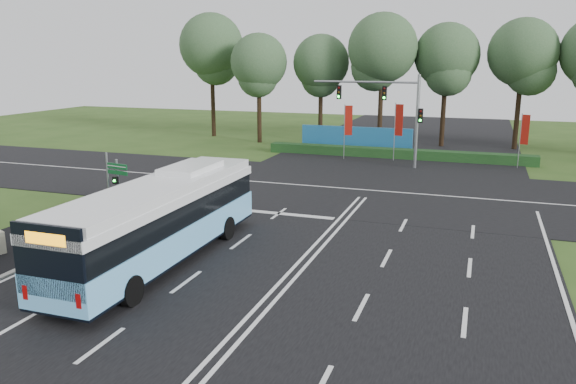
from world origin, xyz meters
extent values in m
plane|color=#2E4D19|center=(0.00, 0.00, 0.00)|extent=(120.00, 120.00, 0.00)
cube|color=black|center=(0.00, 0.00, 0.02)|extent=(20.00, 120.00, 0.04)
cube|color=black|center=(0.00, 12.00, 0.03)|extent=(120.00, 14.00, 0.05)
cube|color=black|center=(-12.50, -3.00, 0.03)|extent=(5.00, 18.00, 0.06)
cube|color=gray|center=(-10.10, -3.00, 0.06)|extent=(0.25, 18.00, 0.12)
cube|color=#6DC2FD|center=(-5.26, -3.39, 1.12)|extent=(2.66, 12.56, 1.15)
cube|color=black|center=(-5.26, -3.39, 0.60)|extent=(2.63, 12.50, 0.31)
cube|color=black|center=(-5.26, -3.39, 2.17)|extent=(2.55, 12.38, 0.99)
cube|color=white|center=(-5.26, -3.39, 2.79)|extent=(2.66, 12.56, 0.37)
cube|color=white|center=(-5.26, -3.39, 3.16)|extent=(2.60, 12.06, 0.37)
cube|color=white|center=(-5.27, -0.77, 3.47)|extent=(1.68, 3.14, 0.26)
cube|color=black|center=(-5.24, -9.60, 2.22)|extent=(2.54, 0.13, 2.30)
cube|color=orange|center=(-5.24, -9.64, 2.95)|extent=(1.46, 0.06, 0.37)
cylinder|color=black|center=(-6.50, 0.17, 0.54)|extent=(0.30, 1.09, 1.09)
cylinder|color=black|center=(-4.05, 0.18, 0.54)|extent=(0.30, 1.09, 1.09)
cylinder|color=black|center=(-6.48, -7.37, 0.54)|extent=(0.30, 1.09, 1.09)
cylinder|color=black|center=(-4.02, -7.36, 0.54)|extent=(0.30, 1.09, 1.09)
cylinder|color=gray|center=(-10.37, 0.92, 1.63)|extent=(0.13, 0.13, 3.26)
cube|color=black|center=(-10.37, 0.74, 2.23)|extent=(0.27, 0.18, 0.37)
sphere|color=#19F233|center=(-10.37, 0.64, 2.23)|extent=(0.13, 0.13, 0.13)
cylinder|color=gray|center=(-10.87, 0.82, 1.79)|extent=(0.11, 0.11, 3.59)
cube|color=#0E4E23|center=(-10.21, 0.69, 2.96)|extent=(1.33, 0.31, 0.27)
cube|color=#0E4E23|center=(-10.21, 0.69, 2.65)|extent=(1.33, 0.31, 0.20)
cube|color=white|center=(-10.21, 0.66, 2.96)|extent=(1.24, 0.25, 0.04)
cylinder|color=gray|center=(-4.04, 22.67, 2.26)|extent=(0.07, 0.07, 4.51)
cube|color=#9B160D|center=(-3.72, 22.77, 3.21)|extent=(0.58, 0.22, 2.41)
cylinder|color=gray|center=(-0.02, 23.20, 2.35)|extent=(0.07, 0.07, 4.70)
cube|color=#9B160D|center=(0.31, 23.13, 3.34)|extent=(0.62, 0.17, 2.51)
cylinder|color=gray|center=(9.37, 23.14, 2.08)|extent=(0.06, 0.06, 4.16)
cube|color=#9B160D|center=(9.67, 23.08, 2.96)|extent=(0.55, 0.16, 2.22)
cylinder|color=gray|center=(2.00, 20.50, 3.50)|extent=(0.24, 0.24, 7.00)
cylinder|color=gray|center=(-2.00, 20.50, 6.40)|extent=(8.00, 0.16, 0.16)
cube|color=black|center=(-0.50, 20.50, 5.60)|extent=(0.32, 0.28, 1.05)
cube|color=black|center=(-4.00, 20.50, 5.60)|extent=(0.32, 0.28, 1.05)
cube|color=black|center=(2.25, 20.50, 4.00)|extent=(0.32, 0.28, 1.05)
cube|color=#133517|center=(0.00, 24.50, 0.40)|extent=(22.00, 1.20, 0.80)
cube|color=#1B5F95|center=(-4.00, 27.00, 1.10)|extent=(10.00, 0.30, 2.20)
cylinder|color=black|center=(-20.66, 32.07, 4.50)|extent=(0.44, 0.44, 8.99)
sphere|color=#335331|center=(-20.66, 32.07, 9.46)|extent=(6.63, 6.63, 6.63)
cylinder|color=black|center=(-14.25, 29.34, 3.71)|extent=(0.44, 0.44, 7.43)
sphere|color=#335331|center=(-14.25, 29.34, 7.82)|extent=(5.47, 5.47, 5.47)
cylinder|color=black|center=(-8.63, 31.61, 3.68)|extent=(0.44, 0.44, 7.37)
sphere|color=#335331|center=(-8.63, 31.61, 7.75)|extent=(5.43, 5.43, 5.43)
cylinder|color=black|center=(-2.52, 30.56, 4.31)|extent=(0.44, 0.44, 8.62)
sphere|color=#335331|center=(-2.52, 30.56, 9.08)|extent=(6.36, 6.36, 6.36)
cylinder|color=black|center=(3.06, 32.46, 4.00)|extent=(0.44, 0.44, 8.00)
sphere|color=#335331|center=(3.06, 32.46, 8.42)|extent=(5.89, 5.89, 5.89)
cylinder|color=black|center=(9.53, 32.92, 4.11)|extent=(0.44, 0.44, 8.22)
sphere|color=#335331|center=(9.53, 32.92, 8.65)|extent=(6.05, 6.05, 6.05)
camera|label=1|loc=(6.68, -22.15, 8.12)|focal=35.00mm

